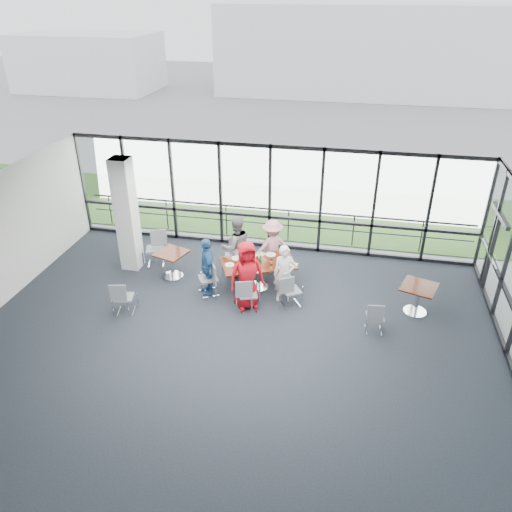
% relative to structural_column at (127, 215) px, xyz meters
% --- Properties ---
extents(floor, '(12.00, 10.00, 0.02)m').
position_rel_structural_column_xyz_m(floor, '(3.60, -3.00, -1.61)').
color(floor, black).
rests_on(floor, ground).
extents(ceiling, '(12.00, 10.00, 0.04)m').
position_rel_structural_column_xyz_m(ceiling, '(3.60, -3.00, 1.60)').
color(ceiling, white).
rests_on(ceiling, ground).
extents(wall_front, '(12.00, 0.10, 3.20)m').
position_rel_structural_column_xyz_m(wall_front, '(3.60, -8.00, 0.00)').
color(wall_front, silver).
rests_on(wall_front, ground).
extents(curtain_wall_back, '(12.00, 0.10, 3.20)m').
position_rel_structural_column_xyz_m(curtain_wall_back, '(3.60, 2.00, 0.00)').
color(curtain_wall_back, white).
rests_on(curtain_wall_back, ground).
extents(exit_door, '(0.12, 1.60, 2.10)m').
position_rel_structural_column_xyz_m(exit_door, '(9.60, 0.75, -0.55)').
color(exit_door, black).
rests_on(exit_door, ground).
extents(structural_column, '(0.50, 0.50, 3.20)m').
position_rel_structural_column_xyz_m(structural_column, '(0.00, 0.00, 0.00)').
color(structural_column, silver).
rests_on(structural_column, ground).
extents(apron, '(80.00, 70.00, 0.02)m').
position_rel_structural_column_xyz_m(apron, '(3.60, 7.00, -1.62)').
color(apron, gray).
rests_on(apron, ground).
extents(grass_strip, '(80.00, 5.00, 0.01)m').
position_rel_structural_column_xyz_m(grass_strip, '(3.60, 5.00, -1.59)').
color(grass_strip, '#305721').
rests_on(grass_strip, ground).
extents(hangar_main, '(24.00, 10.00, 6.00)m').
position_rel_structural_column_xyz_m(hangar_main, '(7.60, 29.00, 1.40)').
color(hangar_main, white).
rests_on(hangar_main, ground).
extents(hangar_aux, '(10.00, 6.00, 4.00)m').
position_rel_structural_column_xyz_m(hangar_aux, '(-14.40, 25.00, 0.40)').
color(hangar_aux, white).
rests_on(hangar_aux, ground).
extents(guard_rail, '(12.00, 0.06, 0.06)m').
position_rel_structural_column_xyz_m(guard_rail, '(3.60, 2.60, -1.10)').
color(guard_rail, '#2D2D33').
rests_on(guard_rail, ground).
extents(main_table, '(2.14, 1.71, 0.75)m').
position_rel_structural_column_xyz_m(main_table, '(3.73, -0.37, -0.98)').
color(main_table, '#3E1209').
rests_on(main_table, ground).
extents(side_table_left, '(0.96, 0.96, 0.75)m').
position_rel_structural_column_xyz_m(side_table_left, '(1.31, -0.31, -0.98)').
color(side_table_left, '#3E1209').
rests_on(side_table_left, ground).
extents(side_table_right, '(1.00, 1.00, 0.75)m').
position_rel_structural_column_xyz_m(side_table_right, '(7.75, -0.74, -0.98)').
color(side_table_right, '#3E1209').
rests_on(side_table_right, ground).
extents(diner_near_left, '(1.03, 0.91, 1.77)m').
position_rel_structural_column_xyz_m(diner_near_left, '(3.63, -1.30, -0.71)').
color(diner_near_left, '#AB0B15').
rests_on(diner_near_left, ground).
extents(diner_near_right, '(0.62, 0.50, 1.53)m').
position_rel_structural_column_xyz_m(diner_near_right, '(4.49, -0.84, -0.84)').
color(diner_near_right, silver).
rests_on(diner_near_right, ground).
extents(diner_far_left, '(1.01, 0.92, 1.76)m').
position_rel_structural_column_xyz_m(diner_far_left, '(3.02, 0.14, -0.72)').
color(diner_far_left, slate).
rests_on(diner_far_left, ground).
extents(diner_far_right, '(1.13, 0.95, 1.56)m').
position_rel_structural_column_xyz_m(diner_far_right, '(3.95, 0.53, -0.82)').
color(diner_far_right, '#CD818B').
rests_on(diner_far_right, ground).
extents(diner_end, '(0.86, 1.04, 1.56)m').
position_rel_structural_column_xyz_m(diner_end, '(2.50, -0.89, -0.82)').
color(diner_end, '#28558A').
rests_on(diner_end, ground).
extents(chair_main_nl, '(0.54, 0.54, 0.88)m').
position_rel_structural_column_xyz_m(chair_main_nl, '(3.70, -1.44, -1.16)').
color(chair_main_nl, slate).
rests_on(chair_main_nl, ground).
extents(chair_main_nr, '(0.58, 0.58, 0.86)m').
position_rel_structural_column_xyz_m(chair_main_nr, '(4.71, -1.05, -1.17)').
color(chair_main_nr, slate).
rests_on(chair_main_nr, ground).
extents(chair_main_fl, '(0.58, 0.58, 0.98)m').
position_rel_structural_column_xyz_m(chair_main_fl, '(2.92, 0.24, -1.11)').
color(chair_main_fl, slate).
rests_on(chair_main_fl, ground).
extents(chair_main_fr, '(0.51, 0.51, 0.82)m').
position_rel_structural_column_xyz_m(chair_main_fr, '(3.78, 0.63, -1.19)').
color(chair_main_fr, slate).
rests_on(chair_main_fr, ground).
extents(chair_main_end, '(0.62, 0.62, 0.93)m').
position_rel_structural_column_xyz_m(chair_main_end, '(2.53, -0.95, -1.14)').
color(chair_main_end, slate).
rests_on(chair_main_end, ground).
extents(chair_spare_la, '(0.51, 0.51, 0.86)m').
position_rel_structural_column_xyz_m(chair_spare_la, '(0.77, -2.17, -1.17)').
color(chair_spare_la, slate).
rests_on(chair_spare_la, ground).
extents(chair_spare_lb, '(0.60, 0.60, 0.97)m').
position_rel_structural_column_xyz_m(chair_spare_lb, '(0.60, 0.26, -1.11)').
color(chair_spare_lb, slate).
rests_on(chair_spare_lb, ground).
extents(chair_spare_r, '(0.43, 0.43, 0.80)m').
position_rel_structural_column_xyz_m(chair_spare_r, '(6.75, -1.72, -1.20)').
color(chair_spare_r, slate).
rests_on(chair_spare_r, ground).
extents(plate_nl, '(0.27, 0.27, 0.01)m').
position_rel_structural_column_xyz_m(plate_nl, '(3.46, -0.92, -0.84)').
color(plate_nl, white).
rests_on(plate_nl, main_table).
extents(plate_nr, '(0.26, 0.26, 0.01)m').
position_rel_structural_column_xyz_m(plate_nr, '(4.39, -0.48, -0.84)').
color(plate_nr, white).
rests_on(plate_nr, main_table).
extents(plate_fl, '(0.28, 0.28, 0.01)m').
position_rel_structural_column_xyz_m(plate_fl, '(3.14, -0.27, -0.84)').
color(plate_fl, white).
rests_on(plate_fl, main_table).
extents(plate_fr, '(0.27, 0.27, 0.01)m').
position_rel_structural_column_xyz_m(plate_fr, '(3.98, 0.10, -0.84)').
color(plate_fr, white).
rests_on(plate_fr, main_table).
extents(plate_end, '(0.25, 0.25, 0.01)m').
position_rel_structural_column_xyz_m(plate_end, '(3.04, -0.66, -0.84)').
color(plate_end, white).
rests_on(plate_end, main_table).
extents(tumbler_a, '(0.06, 0.06, 0.13)m').
position_rel_structural_column_xyz_m(tumbler_a, '(3.63, -0.69, -0.79)').
color(tumbler_a, white).
rests_on(tumbler_a, main_table).
extents(tumbler_b, '(0.07, 0.07, 0.15)m').
position_rel_structural_column_xyz_m(tumbler_b, '(4.09, -0.44, -0.78)').
color(tumbler_b, white).
rests_on(tumbler_b, main_table).
extents(tumbler_c, '(0.08, 0.08, 0.15)m').
position_rel_structural_column_xyz_m(tumbler_c, '(3.68, -0.09, -0.77)').
color(tumbler_c, white).
rests_on(tumbler_c, main_table).
extents(tumbler_d, '(0.07, 0.07, 0.13)m').
position_rel_structural_column_xyz_m(tumbler_d, '(3.21, -0.77, -0.78)').
color(tumbler_d, white).
rests_on(tumbler_d, main_table).
extents(menu_a, '(0.35, 0.30, 0.00)m').
position_rel_structural_column_xyz_m(menu_a, '(3.76, -0.84, -0.85)').
color(menu_a, beige).
rests_on(menu_a, main_table).
extents(menu_b, '(0.33, 0.26, 0.00)m').
position_rel_structural_column_xyz_m(menu_b, '(4.61, -0.29, -0.85)').
color(menu_b, beige).
rests_on(menu_b, main_table).
extents(menu_c, '(0.35, 0.37, 0.00)m').
position_rel_structural_column_xyz_m(menu_c, '(3.69, 0.04, -0.85)').
color(menu_c, beige).
rests_on(menu_c, main_table).
extents(condiment_caddy, '(0.10, 0.07, 0.04)m').
position_rel_structural_column_xyz_m(condiment_caddy, '(3.73, -0.29, -0.83)').
color(condiment_caddy, black).
rests_on(condiment_caddy, main_table).
extents(ketchup_bottle, '(0.06, 0.06, 0.18)m').
position_rel_structural_column_xyz_m(ketchup_bottle, '(3.70, -0.37, -0.76)').
color(ketchup_bottle, '#9C000C').
rests_on(ketchup_bottle, main_table).
extents(green_bottle, '(0.05, 0.05, 0.20)m').
position_rel_structural_column_xyz_m(green_bottle, '(3.79, -0.35, -0.75)').
color(green_bottle, '#21752E').
rests_on(green_bottle, main_table).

